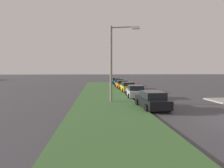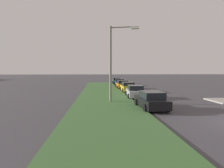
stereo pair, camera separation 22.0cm
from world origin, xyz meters
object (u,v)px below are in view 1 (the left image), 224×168
parked_car_black (152,100)px  streetlight (115,58)px  parked_car_blue (119,82)px  parked_car_yellow (128,87)px  parked_car_orange (122,84)px  parked_car_green (116,81)px  parked_car_silver (135,92)px

parked_car_black → streetlight: size_ratio=0.58×
parked_car_blue → parked_car_black: bearing=-178.7°
parked_car_black → parked_car_yellow: bearing=-3.2°
parked_car_orange → parked_car_blue: same height
parked_car_orange → parked_car_green: size_ratio=0.99×
parked_car_black → parked_car_yellow: 13.07m
parked_car_blue → streetlight: bearing=173.9°
parked_car_silver → parked_car_green: bearing=2.6°
parked_car_orange → parked_car_blue: size_ratio=1.00×
parked_car_silver → streetlight: bearing=144.0°
parked_car_green → streetlight: size_ratio=0.59×
parked_car_black → parked_car_yellow: (13.07, -0.10, 0.00)m
parked_car_orange → parked_car_green: 12.45m
parked_car_silver → parked_car_yellow: 6.32m
parked_car_yellow → streetlight: 10.82m
parked_car_yellow → streetlight: size_ratio=0.58×
streetlight → parked_car_blue: bearing=-8.0°
parked_car_orange → streetlight: bearing=167.8°
parked_car_yellow → parked_car_orange: (5.45, 0.13, 0.00)m
parked_car_yellow → parked_car_black: bearing=179.0°
parked_car_green → parked_car_black: bearing=-177.3°
parked_car_black → streetlight: (3.32, 2.82, 3.67)m
parked_car_silver → parked_car_green: 24.21m
parked_car_orange → parked_car_blue: bearing=-4.2°
parked_car_yellow → parked_car_silver: bearing=178.3°
parked_car_blue → parked_car_green: bearing=1.8°
parked_car_yellow → streetlight: streetlight is taller
parked_car_orange → parked_car_black: bearing=178.3°
parked_car_blue → parked_car_green: (5.86, -0.01, 0.00)m
parked_car_green → parked_car_silver: bearing=-177.4°
parked_car_silver → parked_car_blue: (18.35, -0.25, 0.00)m
parked_car_yellow → streetlight: bearing=162.7°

